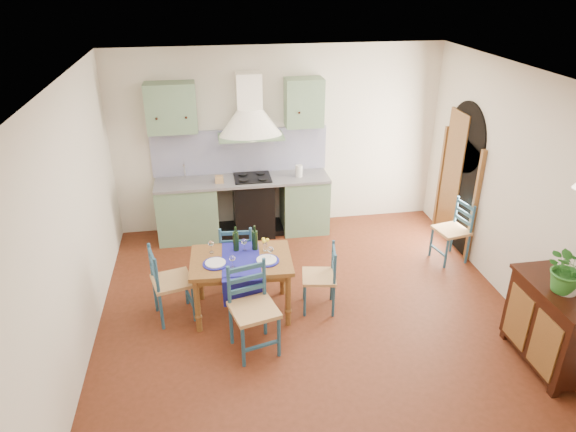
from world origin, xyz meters
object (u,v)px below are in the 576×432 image
object	(u,v)px
sideboard	(552,324)
dining_table	(242,265)
chair_near	(253,309)
potted_plant	(570,268)

from	to	relation	value
sideboard	dining_table	bearing A→B (deg)	155.13
dining_table	sideboard	bearing A→B (deg)	-24.87
sideboard	chair_near	bearing A→B (deg)	166.15
chair_near	sideboard	bearing A→B (deg)	-13.85
sideboard	potted_plant	bearing A→B (deg)	-89.23
dining_table	sideboard	size ratio (longest dim) A/B	1.15
potted_plant	dining_table	bearing A→B (deg)	154.73
dining_table	potted_plant	size ratio (longest dim) A/B	2.38
chair_near	sideboard	size ratio (longest dim) A/B	0.95
dining_table	potted_plant	bearing A→B (deg)	-25.27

